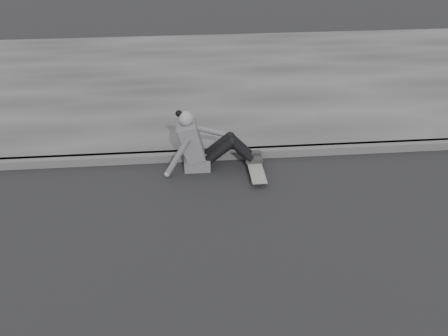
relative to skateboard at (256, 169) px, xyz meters
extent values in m
plane|color=black|center=(0.46, -2.09, -0.07)|extent=(80.00, 80.00, 0.00)
cube|color=#474747|center=(0.46, 0.49, -0.01)|extent=(24.00, 0.16, 0.12)
cube|color=#3B3B3B|center=(0.46, 3.51, -0.01)|extent=(24.00, 6.00, 0.12)
cylinder|color=gray|center=(-0.07, -0.26, -0.04)|extent=(0.03, 0.05, 0.05)
cylinder|color=gray|center=(0.08, -0.26, -0.04)|extent=(0.03, 0.05, 0.05)
cylinder|color=gray|center=(-0.07, 0.26, -0.04)|extent=(0.03, 0.05, 0.05)
cylinder|color=gray|center=(0.08, 0.26, -0.04)|extent=(0.03, 0.05, 0.05)
cube|color=#29292B|center=(0.00, -0.26, -0.02)|extent=(0.16, 0.04, 0.03)
cube|color=#29292B|center=(0.00, 0.26, -0.02)|extent=(0.16, 0.04, 0.03)
cube|color=slate|center=(0.00, 0.00, 0.01)|extent=(0.20, 0.78, 0.02)
cube|color=#525254|center=(-0.80, 0.25, 0.02)|extent=(0.36, 0.34, 0.18)
cube|color=#525254|center=(-0.87, 0.25, 0.36)|extent=(0.37, 0.40, 0.57)
cube|color=#525254|center=(-1.00, 0.25, 0.48)|extent=(0.14, 0.30, 0.20)
cylinder|color=gray|center=(-0.92, 0.25, 0.60)|extent=(0.09, 0.09, 0.08)
sphere|color=gray|center=(-0.93, 0.25, 0.69)|extent=(0.20, 0.20, 0.20)
sphere|color=black|center=(-1.02, 0.27, 0.76)|extent=(0.09, 0.09, 0.09)
cylinder|color=black|center=(-0.49, 0.16, 0.21)|extent=(0.43, 0.13, 0.39)
cylinder|color=black|center=(-0.49, 0.34, 0.21)|extent=(0.43, 0.13, 0.39)
cylinder|color=black|center=(-0.19, 0.16, 0.21)|extent=(0.35, 0.11, 0.36)
cylinder|color=black|center=(-0.19, 0.34, 0.21)|extent=(0.35, 0.11, 0.36)
sphere|color=black|center=(-0.32, 0.16, 0.35)|extent=(0.13, 0.13, 0.13)
sphere|color=black|center=(-0.32, 0.34, 0.35)|extent=(0.13, 0.13, 0.13)
cube|color=#282828|center=(0.00, 0.16, 0.05)|extent=(0.24, 0.08, 0.07)
cube|color=#282828|center=(0.00, 0.34, 0.05)|extent=(0.24, 0.08, 0.07)
cylinder|color=#525254|center=(-1.07, 0.04, 0.22)|extent=(0.38, 0.08, 0.58)
sphere|color=gray|center=(-1.22, 0.03, -0.03)|extent=(0.08, 0.08, 0.08)
cylinder|color=#525254|center=(-0.63, 0.41, 0.42)|extent=(0.48, 0.08, 0.21)
camera|label=1|loc=(-0.98, -5.84, 3.52)|focal=40.00mm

